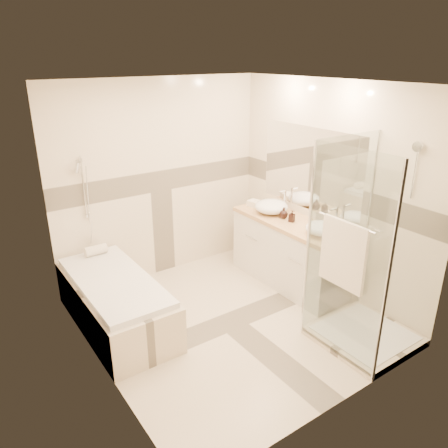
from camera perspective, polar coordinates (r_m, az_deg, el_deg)
room at (r=4.37m, az=1.29°, el=1.48°), size 2.82×3.02×2.52m
bathtub at (r=4.84m, az=-13.98°, el=-9.59°), size 0.75×1.70×0.56m
vanity at (r=5.53m, az=8.47°, el=-3.64°), size 0.58×1.62×0.85m
shower_enclosure at (r=4.55m, az=16.78°, el=-9.12°), size 0.96×0.93×2.04m
vessel_sink_near at (r=5.56m, az=6.21°, el=2.28°), size 0.42×0.42×0.17m
vessel_sink_far at (r=4.99m, az=12.64°, el=-0.56°), size 0.36×0.36×0.15m
faucet_near at (r=5.67m, az=7.90°, el=3.38°), size 0.11×0.03×0.27m
faucet_far at (r=5.11m, az=14.38°, el=0.92°), size 0.12×0.03×0.28m
amenity_bottle_a at (r=5.30m, az=8.86°, el=1.03°), size 0.09×0.09×0.14m
amenity_bottle_b at (r=5.40m, az=7.80°, el=1.45°), size 0.14×0.14×0.14m
folded_towels at (r=5.79m, az=4.29°, el=2.64°), size 0.19×0.26×0.07m
rolled_towel at (r=5.28m, az=-16.39°, el=-3.29°), size 0.25×0.11×0.11m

